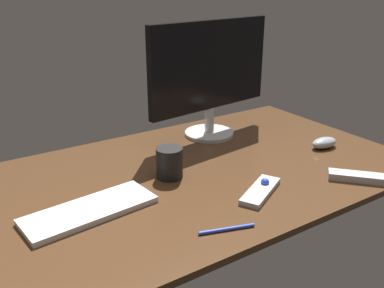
# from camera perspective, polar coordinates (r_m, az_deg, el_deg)

# --- Properties ---
(desk) EXTENTS (1.40, 0.84, 0.02)m
(desk) POSITION_cam_1_polar(r_m,az_deg,el_deg) (1.40, 0.85, -3.85)
(desk) COLOR #4C301C
(desk) RESTS_ON ground
(monitor) EXTENTS (0.55, 0.19, 0.44)m
(monitor) POSITION_cam_1_polar(r_m,az_deg,el_deg) (1.63, 2.44, 9.45)
(monitor) COLOR silver
(monitor) RESTS_ON desk
(keyboard) EXTENTS (0.36, 0.17, 0.02)m
(keyboard) POSITION_cam_1_polar(r_m,az_deg,el_deg) (1.18, -13.49, -8.60)
(keyboard) COLOR silver
(keyboard) RESTS_ON desk
(computer_mouse) EXTENTS (0.11, 0.06, 0.04)m
(computer_mouse) POSITION_cam_1_polar(r_m,az_deg,el_deg) (1.64, 17.23, 0.16)
(computer_mouse) COLOR #999EA5
(computer_mouse) RESTS_ON desk
(media_remote) EXTENTS (0.19, 0.14, 0.03)m
(media_remote) POSITION_cam_1_polar(r_m,az_deg,el_deg) (1.26, 9.16, -6.12)
(media_remote) COLOR #B7B7BC
(media_remote) RESTS_ON desk
(tv_remote) EXTENTS (0.15, 0.15, 0.02)m
(tv_remote) POSITION_cam_1_polar(r_m,az_deg,el_deg) (1.41, 21.02, -4.11)
(tv_remote) COLOR #B7B7BC
(tv_remote) RESTS_ON desk
(coffee_mug) EXTENTS (0.08, 0.08, 0.10)m
(coffee_mug) POSITION_cam_1_polar(r_m,az_deg,el_deg) (1.33, -3.03, -2.51)
(coffee_mug) COLOR black
(coffee_mug) RESTS_ON desk
(pen) EXTENTS (0.14, 0.05, 0.01)m
(pen) POSITION_cam_1_polar(r_m,az_deg,el_deg) (1.08, 4.66, -11.25)
(pen) COLOR blue
(pen) RESTS_ON desk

